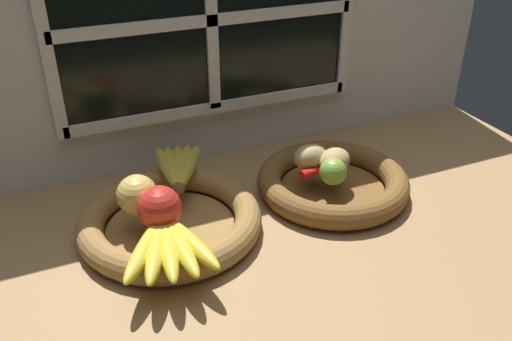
{
  "coord_description": "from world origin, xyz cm",
  "views": [
    {
      "loc": [
        -35.02,
        -75.88,
        58.61
      ],
      "look_at": [
        -0.63,
        3.4,
        8.82
      ],
      "focal_mm": 37.63,
      "sensor_mm": 36.0,
      "label": 1
    }
  ],
  "objects": [
    {
      "name": "fruit_bowl_left",
      "position": [
        -17.61,
        3.4,
        2.24
      ],
      "size": [
        33.29,
        33.29,
        4.82
      ],
      "color": "olive",
      "rests_on": "ground_plane"
    },
    {
      "name": "potato_oblong",
      "position": [
        12.55,
        6.35,
        7.41
      ],
      "size": [
        7.37,
        5.62,
        5.17
      ],
      "primitive_type": "ellipsoid",
      "rotation": [
        0.0,
        0.0,
        3.17
      ],
      "color": "tan",
      "rests_on": "fruit_bowl_right"
    },
    {
      "name": "back_wall",
      "position": [
        0.0,
        29.77,
        27.88
      ],
      "size": [
        140.0,
        4.6,
        55.0
      ],
      "color": "silver",
      "rests_on": "ground_plane"
    },
    {
      "name": "potato_large",
      "position": [
        16.35,
        3.4,
        7.22
      ],
      "size": [
        9.08,
        8.44,
        4.79
      ],
      "primitive_type": "ellipsoid",
      "rotation": [
        0.0,
        0.0,
        0.48
      ],
      "color": "tan",
      "rests_on": "fruit_bowl_right"
    },
    {
      "name": "chili_pepper",
      "position": [
        14.61,
        3.68,
        5.8
      ],
      "size": [
        11.82,
        3.47,
        1.96
      ],
      "primitive_type": "cone",
      "rotation": [
        0.0,
        1.57,
        0.13
      ],
      "color": "red",
      "rests_on": "fruit_bowl_right"
    },
    {
      "name": "lime_near",
      "position": [
        13.62,
        -0.68,
        7.47
      ],
      "size": [
        5.28,
        5.28,
        5.28
      ],
      "primitive_type": "sphere",
      "color": "#7AAD3D",
      "rests_on": "fruit_bowl_right"
    },
    {
      "name": "fruit_bowl_right",
      "position": [
        16.35,
        3.4,
        2.24
      ],
      "size": [
        30.76,
        30.76,
        4.82
      ],
      "color": "brown",
      "rests_on": "ground_plane"
    },
    {
      "name": "ground_plane",
      "position": [
        0.0,
        0.0,
        -1.5
      ],
      "size": [
        140.0,
        90.0,
        3.0
      ],
      "primitive_type": "cube",
      "color": "#9E774C"
    },
    {
      "name": "banana_bunch_back",
      "position": [
        -12.51,
        14.88,
        6.25
      ],
      "size": [
        11.31,
        18.45,
        2.85
      ],
      "color": "gold",
      "rests_on": "fruit_bowl_left"
    },
    {
      "name": "banana_bunch_front",
      "position": [
        -21.06,
        -8.72,
        6.26
      ],
      "size": [
        16.16,
        18.38,
        2.87
      ],
      "color": "yellow",
      "rests_on": "fruit_bowl_left"
    },
    {
      "name": "apple_red_front",
      "position": [
        -20.19,
        -1.17,
        8.58
      ],
      "size": [
        7.51,
        7.51,
        7.51
      ],
      "primitive_type": "sphere",
      "color": "red",
      "rests_on": "fruit_bowl_left"
    },
    {
      "name": "apple_golden_left",
      "position": [
        -22.71,
        4.46,
        8.43
      ],
      "size": [
        7.22,
        7.22,
        7.22
      ],
      "primitive_type": "sphere",
      "color": "#DBB756",
      "rests_on": "fruit_bowl_left"
    }
  ]
}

